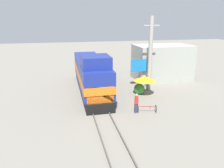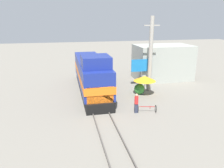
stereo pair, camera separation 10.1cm
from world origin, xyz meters
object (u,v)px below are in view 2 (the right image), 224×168
Objects in this scene: vendor_umbrella at (145,78)px; bicycle at (147,109)px; locomotive at (91,75)px; person_bystander at (136,102)px; billboard_sign at (141,66)px; utility_pole at (151,54)px.

vendor_umbrella is 1.36× the size of bicycle.
locomotive reaches higher than vendor_umbrella.
person_bystander is at bearing -118.61° from vendor_umbrella.
person_bystander is at bearing -64.56° from locomotive.
billboard_sign is at bearing 76.49° from vendor_umbrella.
vendor_umbrella is at bearing -127.29° from utility_pole.
utility_pole reaches higher than billboard_sign.
vendor_umbrella is 0.71× the size of billboard_sign.
vendor_umbrella reaches higher than person_bystander.
locomotive is 7.50× the size of person_bystander.
utility_pole is at bearing 52.71° from vendor_umbrella.
billboard_sign is at bearing 67.52° from person_bystander.
utility_pole is at bearing -9.52° from bicycle.
locomotive is 7.06m from utility_pole.
vendor_umbrella is (-1.14, -1.50, -2.36)m from utility_pole.
locomotive reaches higher than person_bystander.
bicycle is at bearing -6.77° from person_bystander.
locomotive is 4.00× the size of billboard_sign.
locomotive is 5.93m from vendor_umbrella.
bicycle is at bearing -107.38° from vendor_umbrella.
utility_pole reaches higher than person_bystander.
utility_pole reaches higher than locomotive.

